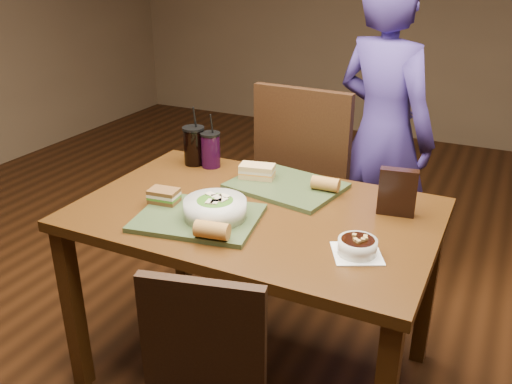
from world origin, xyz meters
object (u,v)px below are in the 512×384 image
baguette_far (326,184)px  chip_bag (397,192)px  diner (383,135)px  sandwich_far (257,171)px  salad_bowl (215,207)px  soup_bowl (357,246)px  dining_table (256,231)px  tray_near (198,218)px  cup_cola (194,145)px  sandwich_near (164,196)px  tray_far (286,186)px  cup_berry (211,150)px  chair_far (308,181)px  baguette_near (212,230)px

baguette_far → chip_bag: chip_bag is taller
diner → baguette_far: bearing=111.9°
sandwich_far → baguette_far: 0.30m
diner → salad_bowl: bearing=99.9°
soup_bowl → baguette_far: (-0.24, 0.40, 0.02)m
salad_bowl → baguette_far: (0.27, 0.39, -0.01)m
soup_bowl → sandwich_far: 0.67m
soup_bowl → baguette_far: baguette_far is taller
dining_table → sandwich_far: bearing=115.0°
tray_near → baguette_far: bearing=51.4°
cup_cola → soup_bowl: bearing=-27.6°
sandwich_near → chip_bag: 0.85m
tray_near → salad_bowl: (0.06, 0.02, 0.05)m
tray_far → chip_bag: 0.46m
salad_bowl → sandwich_far: size_ratio=1.44×
sandwich_near → baguette_far: (0.50, 0.37, 0.00)m
dining_table → tray_far: 0.25m
cup_cola → cup_berry: cup_cola is taller
chair_far → salad_bowl: (-0.03, -0.84, 0.21)m
diner → cup_cola: 0.97m
cup_cola → chip_bag: cup_cola is taller
baguette_far → cup_berry: cup_berry is taller
baguette_near → dining_table: bearing=86.6°
cup_berry → chip_bag: 0.85m
cup_berry → chip_bag: (0.84, -0.13, 0.01)m
sandwich_near → cup_berry: bearing=97.1°
tray_far → sandwich_far: (-0.13, 0.01, 0.04)m
dining_table → cup_cola: bearing=146.0°
diner → salad_bowl: 1.19m
soup_bowl → chip_bag: (0.04, 0.34, 0.06)m
soup_bowl → chip_bag: size_ratio=1.15×
chair_far → sandwich_near: size_ratio=9.38×
dining_table → baguette_near: size_ratio=11.53×
cup_cola → chip_bag: size_ratio=1.52×
chair_far → soup_bowl: 0.99m
soup_bowl → sandwich_far: (-0.54, 0.40, 0.02)m
salad_bowl → sandwich_near: (-0.23, 0.03, -0.01)m
cup_cola → sandwich_near: bearing=-72.4°
diner → baguette_far: size_ratio=14.65×
baguette_near → baguette_far: bearing=69.3°
soup_bowl → sandwich_near: (-0.74, 0.03, 0.02)m
baguette_near → chip_bag: size_ratio=0.65×
salad_bowl → soup_bowl: salad_bowl is taller
baguette_near → cup_berry: size_ratio=0.47×
baguette_far → chip_bag: 0.30m
cup_berry → tray_near: bearing=-64.6°
tray_near → baguette_far: size_ratio=3.92×
diner → tray_near: size_ratio=3.73×
diner → sandwich_near: size_ratio=13.66×
tray_far → sandwich_far: bearing=176.0°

